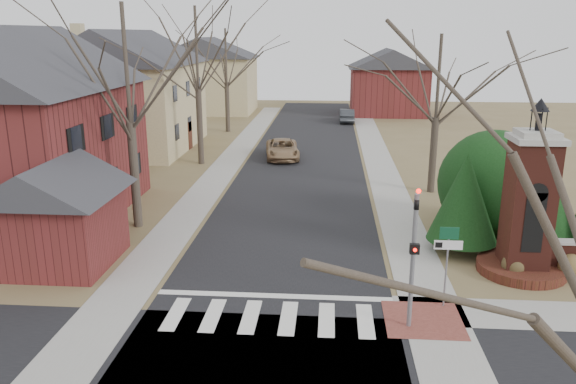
# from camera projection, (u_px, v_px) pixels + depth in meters

# --- Properties ---
(ground) EXTENTS (120.00, 120.00, 0.00)m
(ground) POSITION_uv_depth(u_px,v_px,m) (266.00, 331.00, 16.86)
(ground) COLOR brown
(ground) RESTS_ON ground
(main_street) EXTENTS (8.00, 70.00, 0.01)m
(main_street) POSITION_uv_depth(u_px,v_px,m) (303.00, 165.00, 37.96)
(main_street) COLOR black
(main_street) RESTS_ON ground
(crosswalk_zone) EXTENTS (8.00, 2.20, 0.02)m
(crosswalk_zone) POSITION_uv_depth(u_px,v_px,m) (269.00, 317.00, 17.63)
(crosswalk_zone) COLOR silver
(crosswalk_zone) RESTS_ON ground
(stop_bar) EXTENTS (8.00, 0.35, 0.02)m
(stop_bar) POSITION_uv_depth(u_px,v_px,m) (274.00, 296.00, 19.07)
(stop_bar) COLOR silver
(stop_bar) RESTS_ON ground
(sidewalk_right_main) EXTENTS (2.00, 60.00, 0.02)m
(sidewalk_right_main) POSITION_uv_depth(u_px,v_px,m) (381.00, 166.00, 37.58)
(sidewalk_right_main) COLOR gray
(sidewalk_right_main) RESTS_ON ground
(sidewalk_left) EXTENTS (2.00, 60.00, 0.02)m
(sidewalk_left) POSITION_uv_depth(u_px,v_px,m) (227.00, 164.00, 38.34)
(sidewalk_left) COLOR gray
(sidewalk_left) RESTS_ON ground
(curb_apron) EXTENTS (2.40, 2.40, 0.02)m
(curb_apron) POSITION_uv_depth(u_px,v_px,m) (423.00, 320.00, 17.46)
(curb_apron) COLOR brown
(curb_apron) RESTS_ON ground
(traffic_signal_pole) EXTENTS (0.28, 0.41, 4.50)m
(traffic_signal_pole) POSITION_uv_depth(u_px,v_px,m) (414.00, 247.00, 16.39)
(traffic_signal_pole) COLOR slate
(traffic_signal_pole) RESTS_ON ground
(sign_post) EXTENTS (0.90, 0.07, 2.75)m
(sign_post) POSITION_uv_depth(u_px,v_px,m) (448.00, 251.00, 17.82)
(sign_post) COLOR slate
(sign_post) RESTS_ON ground
(brick_gate_monument) EXTENTS (3.20, 3.20, 6.47)m
(brick_gate_monument) POSITION_uv_depth(u_px,v_px,m) (527.00, 217.00, 20.40)
(brick_gate_monument) COLOR #522018
(brick_gate_monument) RESTS_ON ground
(house_brick_left) EXTENTS (9.80, 11.80, 9.42)m
(house_brick_left) POSITION_uv_depth(u_px,v_px,m) (13.00, 121.00, 26.13)
(house_brick_left) COLOR maroon
(house_brick_left) RESTS_ON ground
(house_stucco_left) EXTENTS (9.80, 12.80, 9.28)m
(house_stucco_left) POSITION_uv_depth(u_px,v_px,m) (129.00, 88.00, 42.49)
(house_stucco_left) COLOR #C9B986
(house_stucco_left) RESTS_ON ground
(garage_left) EXTENTS (4.80, 4.80, 4.29)m
(garage_left) POSITION_uv_depth(u_px,v_px,m) (55.00, 208.00, 21.18)
(garage_left) COLOR maroon
(garage_left) RESTS_ON ground
(house_distant_left) EXTENTS (10.80, 8.80, 8.53)m
(house_distant_left) POSITION_uv_depth(u_px,v_px,m) (208.00, 74.00, 62.62)
(house_distant_left) COLOR #C9B986
(house_distant_left) RESTS_ON ground
(house_distant_right) EXTENTS (8.80, 8.80, 7.30)m
(house_distant_right) POSITION_uv_depth(u_px,v_px,m) (388.00, 80.00, 61.31)
(house_distant_right) COLOR maroon
(house_distant_right) RESTS_ON ground
(evergreen_near) EXTENTS (2.80, 2.80, 4.10)m
(evergreen_near) POSITION_uv_depth(u_px,v_px,m) (464.00, 197.00, 22.42)
(evergreen_near) COLOR #473D33
(evergreen_near) RESTS_ON ground
(evergreen_mid) EXTENTS (3.40, 3.40, 4.70)m
(evergreen_mid) POSITION_uv_depth(u_px,v_px,m) (540.00, 184.00, 23.24)
(evergreen_mid) COLOR #473D33
(evergreen_mid) RESTS_ON ground
(evergreen_mass) EXTENTS (4.80, 4.80, 4.80)m
(evergreen_mass) POSITION_uv_depth(u_px,v_px,m) (494.00, 180.00, 24.66)
(evergreen_mass) COLOR black
(evergreen_mass) RESTS_ON ground
(bare_tree_0) EXTENTS (8.05, 8.05, 11.15)m
(bare_tree_0) POSITION_uv_depth(u_px,v_px,m) (125.00, 56.00, 23.91)
(bare_tree_0) COLOR #473D33
(bare_tree_0) RESTS_ON ground
(bare_tree_1) EXTENTS (8.40, 8.40, 11.64)m
(bare_tree_1) POSITION_uv_depth(u_px,v_px,m) (196.00, 42.00, 36.29)
(bare_tree_1) COLOR #473D33
(bare_tree_1) RESTS_ON ground
(bare_tree_2) EXTENTS (7.35, 7.35, 10.19)m
(bare_tree_2) POSITION_uv_depth(u_px,v_px,m) (226.00, 52.00, 49.07)
(bare_tree_2) COLOR #473D33
(bare_tree_2) RESTS_ON ground
(bare_tree_3) EXTENTS (7.00, 7.00, 9.70)m
(bare_tree_3) POSITION_uv_depth(u_px,v_px,m) (439.00, 71.00, 29.83)
(bare_tree_3) COLOR #473D33
(bare_tree_3) RESTS_ON ground
(pickup_truck) EXTENTS (2.83, 5.09, 1.35)m
(pickup_truck) POSITION_uv_depth(u_px,v_px,m) (282.00, 149.00, 39.87)
(pickup_truck) COLOR #997753
(pickup_truck) RESTS_ON ground
(distant_car) EXTENTS (1.43, 4.07, 1.34)m
(distant_car) POSITION_uv_depth(u_px,v_px,m) (347.00, 116.00, 56.07)
(distant_car) COLOR #35393D
(distant_car) RESTS_ON ground
(dry_shrub_left) EXTENTS (0.88, 0.88, 0.88)m
(dry_shrub_left) POSITION_uv_depth(u_px,v_px,m) (514.00, 265.00, 20.52)
(dry_shrub_left) COLOR #4D3F23
(dry_shrub_left) RESTS_ON ground
(dry_shrub_right) EXTENTS (0.91, 0.91, 0.91)m
(dry_shrub_right) POSITION_uv_depth(u_px,v_px,m) (571.00, 266.00, 20.37)
(dry_shrub_right) COLOR brown
(dry_shrub_right) RESTS_ON ground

